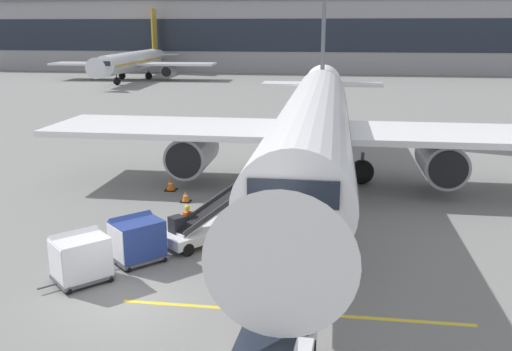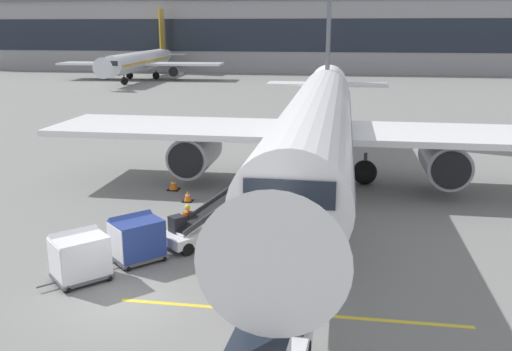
% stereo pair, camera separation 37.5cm
% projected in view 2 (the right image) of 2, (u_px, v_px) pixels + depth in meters
% --- Properties ---
extents(ground_plane, '(600.00, 600.00, 0.00)m').
position_uv_depth(ground_plane, '(126.00, 299.00, 19.73)').
color(ground_plane, slate).
extents(parked_airplane, '(32.36, 42.70, 14.47)m').
position_uv_depth(parked_airplane, '(317.00, 124.00, 32.91)').
color(parked_airplane, white).
rests_on(parked_airplane, ground).
extents(belt_loader, '(4.41, 4.99, 2.71)m').
position_uv_depth(belt_loader, '(204.00, 225.00, 24.80)').
color(belt_loader, silver).
rests_on(belt_loader, ground).
extents(baggage_cart_lead, '(2.54, 2.55, 1.91)m').
position_uv_depth(baggage_cart_lead, '(136.00, 238.00, 22.77)').
color(baggage_cart_lead, '#515156').
rests_on(baggage_cart_lead, ground).
extents(baggage_cart_second, '(2.54, 2.55, 1.91)m').
position_uv_depth(baggage_cart_second, '(80.00, 256.00, 20.99)').
color(baggage_cart_second, '#515156').
rests_on(baggage_cart_second, ground).
extents(ground_crew_by_loader, '(0.51, 0.39, 1.74)m').
position_uv_depth(ground_crew_by_loader, '(217.00, 237.00, 22.85)').
color(ground_crew_by_loader, '#514C42').
rests_on(ground_crew_by_loader, ground).
extents(ground_crew_by_carts, '(0.39, 0.51, 1.74)m').
position_uv_depth(ground_crew_by_carts, '(188.00, 220.00, 24.84)').
color(ground_crew_by_carts, '#514C42').
rests_on(ground_crew_by_carts, ground).
extents(safety_cone_engine_keepout, '(0.67, 0.67, 0.76)m').
position_uv_depth(safety_cone_engine_keepout, '(173.00, 184.00, 32.96)').
color(safety_cone_engine_keepout, black).
rests_on(safety_cone_engine_keepout, ground).
extents(safety_cone_wingtip, '(0.56, 0.56, 0.64)m').
position_uv_depth(safety_cone_wingtip, '(188.00, 196.00, 30.76)').
color(safety_cone_wingtip, black).
rests_on(safety_cone_wingtip, ground).
extents(apron_guidance_line_lead_in, '(0.20, 110.00, 0.01)m').
position_uv_depth(apron_guidance_line_lead_in, '(309.00, 189.00, 33.25)').
color(apron_guidance_line_lead_in, yellow).
rests_on(apron_guidance_line_lead_in, ground).
extents(apron_guidance_line_stop_bar, '(12.00, 0.20, 0.01)m').
position_uv_depth(apron_guidance_line_stop_bar, '(290.00, 313.00, 18.77)').
color(apron_guidance_line_stop_bar, yellow).
rests_on(apron_guidance_line_stop_bar, ground).
extents(terminal_building, '(135.93, 18.50, 15.61)m').
position_uv_depth(terminal_building, '(253.00, 35.00, 125.50)').
color(terminal_building, '#939399').
rests_on(terminal_building, ground).
extents(distant_airplane, '(30.57, 39.37, 13.23)m').
position_uv_depth(distant_airplane, '(141.00, 61.00, 102.61)').
color(distant_airplane, silver).
rests_on(distant_airplane, ground).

